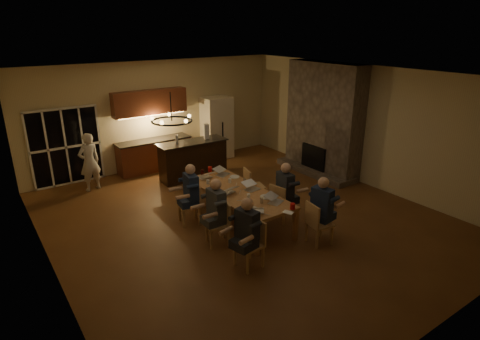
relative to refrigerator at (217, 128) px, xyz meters
name	(u,v)px	position (x,y,z in m)	size (l,w,h in m)	color
floor	(243,218)	(-1.90, -4.15, -1.00)	(9.00, 9.00, 0.00)	brown
back_wall	(157,115)	(-1.90, 0.37, 0.60)	(8.00, 0.04, 3.20)	#C9B18E
left_wall	(40,193)	(-5.92, -4.15, 0.60)	(0.04, 9.00, 3.20)	#C9B18E
right_wall	(365,126)	(2.12, -4.15, 0.60)	(0.04, 9.00, 3.20)	#C9B18E
ceiling	(243,74)	(-1.90, -4.15, 2.22)	(8.00, 9.00, 0.04)	white
french_doors	(66,147)	(-4.60, 0.32, 0.05)	(1.86, 0.08, 2.10)	black
fireplace	(324,119)	(1.80, -2.95, 0.60)	(0.58, 2.50, 3.20)	#6C5F55
kitchenette	(153,131)	(-2.20, 0.05, 0.20)	(2.24, 0.68, 2.40)	brown
refrigerator	(217,128)	(0.00, 0.00, 0.00)	(0.90, 0.68, 2.00)	#EDE1C6
dining_table	(239,207)	(-2.10, -4.27, -0.62)	(1.10, 2.76, 0.75)	#BB854B
bar_island	(193,160)	(-1.58, -1.23, -0.46)	(1.98, 0.68, 1.08)	black
chair_left_near	(249,245)	(-2.94, -5.80, -0.55)	(0.44, 0.44, 0.89)	tan
chair_left_mid	(218,224)	(-2.97, -4.79, -0.55)	(0.44, 0.44, 0.89)	tan
chair_left_far	(189,205)	(-3.01, -3.67, -0.55)	(0.44, 0.44, 0.89)	tan
chair_right_near	(320,223)	(-1.29, -5.93, -0.55)	(0.44, 0.44, 0.89)	tan
chair_right_mid	(283,202)	(-1.25, -4.76, -0.55)	(0.44, 0.44, 0.89)	tan
chair_right_far	(255,186)	(-1.18, -3.62, -0.55)	(0.44, 0.44, 0.89)	tan
person_left_near	(247,234)	(-3.00, -5.82, -0.31)	(0.60, 0.60, 1.38)	#21252B
person_right_near	(321,210)	(-1.20, -5.87, -0.31)	(0.60, 0.60, 1.38)	#1F2A4E
person_left_mid	(216,212)	(-2.97, -4.74, -0.31)	(0.60, 0.60, 1.38)	#3C4147
person_right_mid	(285,193)	(-1.24, -4.80, -0.31)	(0.60, 0.60, 1.38)	#21252B
person_left_far	(191,194)	(-2.96, -3.70, -0.31)	(0.60, 0.60, 1.38)	#1F2A4E
standing_person	(89,162)	(-4.23, -0.48, -0.22)	(0.57, 0.37, 1.56)	silver
chandelier	(172,121)	(-4.04, -5.22, 1.75)	(0.65, 0.65, 0.03)	black
laptop_a	(256,206)	(-2.40, -5.28, -0.14)	(0.32, 0.28, 0.23)	silver
laptop_b	(276,197)	(-1.81, -5.18, -0.14)	(0.32, 0.28, 0.23)	silver
laptop_c	(227,188)	(-2.36, -4.19, -0.14)	(0.32, 0.28, 0.23)	silver
laptop_d	(252,185)	(-1.80, -4.36, -0.14)	(0.32, 0.28, 0.23)	silver
laptop_e	(205,173)	(-2.29, -3.12, -0.14)	(0.32, 0.28, 0.23)	silver
laptop_f	(223,170)	(-1.83, -3.22, -0.14)	(0.32, 0.28, 0.23)	silver
mug_front	(248,196)	(-2.15, -4.69, -0.20)	(0.07, 0.07, 0.10)	silver
mug_mid	(230,181)	(-1.98, -3.74, -0.20)	(0.07, 0.07, 0.10)	silver
mug_back	(208,182)	(-2.43, -3.52, -0.20)	(0.08, 0.08, 0.10)	silver
redcup_near	(293,206)	(-1.74, -5.61, -0.19)	(0.10, 0.10, 0.12)	#B00B0B
redcup_mid	(213,188)	(-2.54, -3.90, -0.19)	(0.09, 0.09, 0.12)	#B00B0B
redcup_far	(210,169)	(-1.97, -2.83, -0.19)	(0.09, 0.09, 0.12)	#B00B0B
can_silver	(262,200)	(-2.07, -5.04, -0.19)	(0.07, 0.07, 0.12)	#B2B2B7
can_cola	(202,172)	(-2.23, -2.90, -0.19)	(0.07, 0.07, 0.12)	#3F0F0C
can_right	(245,181)	(-1.74, -3.99, -0.19)	(0.07, 0.07, 0.12)	#B2B2B7
plate_near	(266,197)	(-1.80, -4.86, -0.24)	(0.26, 0.26, 0.02)	silver
plate_left	(253,209)	(-2.40, -5.18, -0.24)	(0.24, 0.24, 0.02)	silver
plate_far	(235,177)	(-1.69, -3.51, -0.24)	(0.23, 0.23, 0.02)	silver
notepad	(288,212)	(-1.92, -5.68, -0.24)	(0.14, 0.20, 0.01)	white
bar_bottle	(177,139)	(-2.02, -1.16, 0.20)	(0.07, 0.07, 0.24)	#99999E
bar_blender	(206,131)	(-1.10, -1.21, 0.29)	(0.14, 0.14, 0.43)	silver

